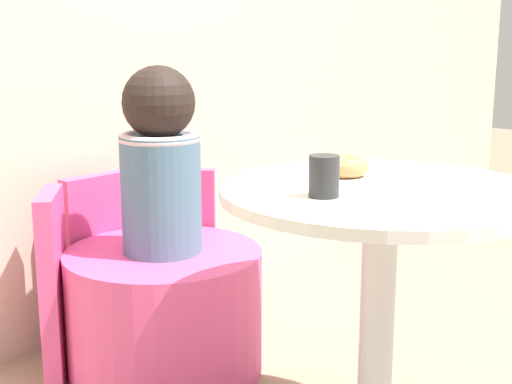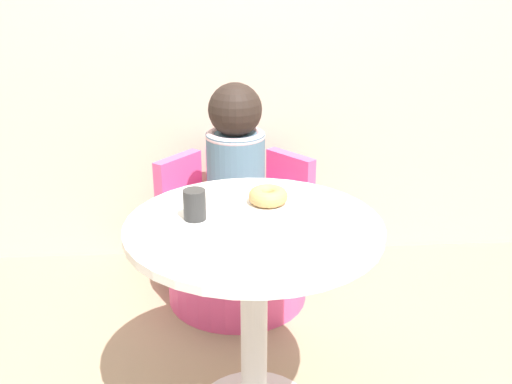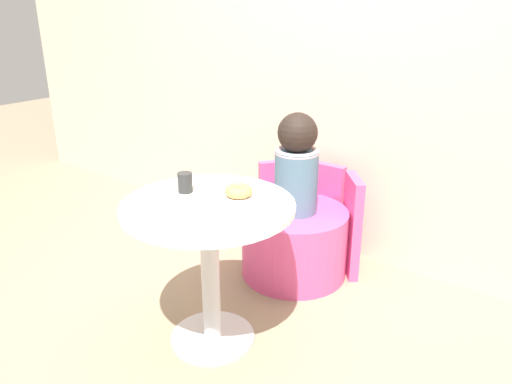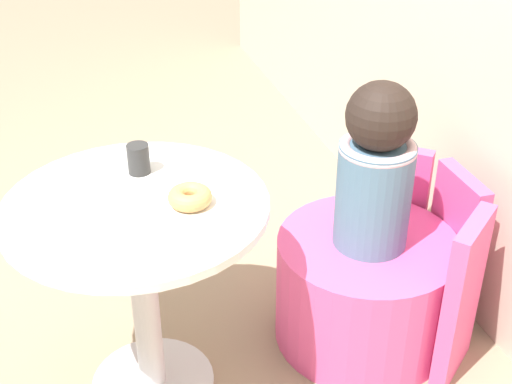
{
  "view_description": "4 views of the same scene",
  "coord_description": "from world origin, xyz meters",
  "px_view_note": "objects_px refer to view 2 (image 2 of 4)",
  "views": [
    {
      "loc": [
        -1.39,
        -0.83,
        0.98
      ],
      "look_at": [
        -0.16,
        0.28,
        0.62
      ],
      "focal_mm": 50.0,
      "sensor_mm": 36.0,
      "label": 1
    },
    {
      "loc": [
        -0.17,
        -1.5,
        1.34
      ],
      "look_at": [
        -0.05,
        0.36,
        0.6
      ],
      "focal_mm": 42.0,
      "sensor_mm": 36.0,
      "label": 2
    },
    {
      "loc": [
        1.18,
        -1.38,
        1.43
      ],
      "look_at": [
        -0.08,
        0.3,
        0.61
      ],
      "focal_mm": 35.0,
      "sensor_mm": 36.0,
      "label": 3
    },
    {
      "loc": [
        1.53,
        -0.18,
        1.64
      ],
      "look_at": [
        -0.07,
        0.31,
        0.65
      ],
      "focal_mm": 50.0,
      "sensor_mm": 36.0,
      "label": 4
    }
  ],
  "objects_px": {
    "donut": "(268,196)",
    "cup": "(195,205)",
    "child_figure": "(236,153)",
    "round_table": "(254,275)",
    "tub_chair": "(237,256)"
  },
  "relations": [
    {
      "from": "donut",
      "to": "cup",
      "type": "xyz_separation_m",
      "value": [
        -0.21,
        -0.1,
        0.02
      ]
    },
    {
      "from": "donut",
      "to": "cup",
      "type": "height_order",
      "value": "cup"
    },
    {
      "from": "child_figure",
      "to": "cup",
      "type": "relative_size",
      "value": 6.19
    },
    {
      "from": "round_table",
      "to": "cup",
      "type": "height_order",
      "value": "cup"
    },
    {
      "from": "round_table",
      "to": "cup",
      "type": "relative_size",
      "value": 8.31
    },
    {
      "from": "donut",
      "to": "child_figure",
      "type": "bearing_deg",
      "value": 97.66
    },
    {
      "from": "round_table",
      "to": "cup",
      "type": "bearing_deg",
      "value": 166.69
    },
    {
      "from": "round_table",
      "to": "child_figure",
      "type": "xyz_separation_m",
      "value": [
        -0.03,
        0.71,
        0.13
      ]
    },
    {
      "from": "tub_chair",
      "to": "donut",
      "type": "height_order",
      "value": "donut"
    },
    {
      "from": "tub_chair",
      "to": "cup",
      "type": "relative_size",
      "value": 6.69
    },
    {
      "from": "tub_chair",
      "to": "child_figure",
      "type": "bearing_deg",
      "value": -97.13
    },
    {
      "from": "round_table",
      "to": "child_figure",
      "type": "distance_m",
      "value": 0.72
    },
    {
      "from": "tub_chair",
      "to": "round_table",
      "type": "bearing_deg",
      "value": -87.86
    },
    {
      "from": "child_figure",
      "to": "cup",
      "type": "height_order",
      "value": "child_figure"
    },
    {
      "from": "tub_chair",
      "to": "donut",
      "type": "bearing_deg",
      "value": -82.34
    }
  ]
}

